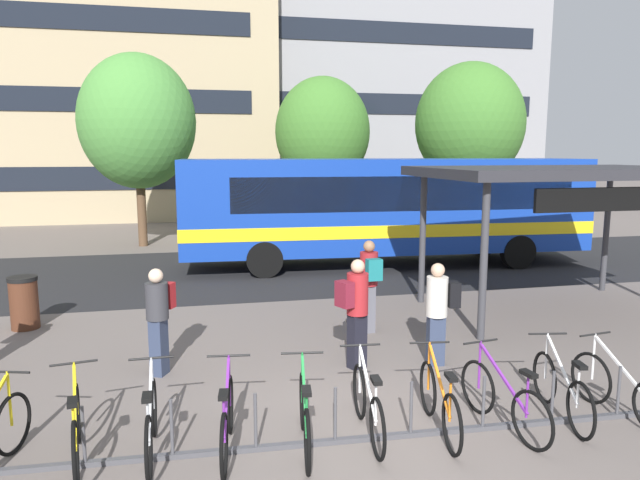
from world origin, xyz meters
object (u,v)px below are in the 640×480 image
(parked_bicycle_purple_3, at_px, (227,421))
(street_tree_2, at_px, (138,122))
(commuter_red_pack_2, at_px, (159,313))
(street_tree_0, at_px, (470,124))
(parked_bicycle_yellow_1, at_px, (76,430))
(street_tree_1, at_px, (323,132))
(parked_bicycle_white_5, at_px, (368,406))
(commuter_maroon_pack_4, at_px, (356,306))
(trash_bin, at_px, (24,302))
(parked_bicycle_white_9, at_px, (622,390))
(city_bus, at_px, (384,207))
(parked_bicycle_silver_2, at_px, (151,424))
(parked_bicycle_orange_6, at_px, (439,403))
(parked_bicycle_white_8, at_px, (562,390))
(commuter_teal_pack_1, at_px, (369,280))
(transit_shelter, at_px, (560,176))
(commuter_black_pack_0, at_px, (439,307))
(parked_bicycle_green_4, at_px, (305,417))
(parked_bicycle_purple_7, at_px, (503,400))

(parked_bicycle_purple_3, height_order, street_tree_2, street_tree_2)
(commuter_red_pack_2, relative_size, street_tree_0, 0.24)
(parked_bicycle_yellow_1, height_order, street_tree_1, street_tree_1)
(parked_bicycle_white_5, bearing_deg, commuter_maroon_pack_4, -7.21)
(street_tree_0, bearing_deg, trash_bin, -144.55)
(parked_bicycle_white_9, relative_size, commuter_red_pack_2, 1.02)
(city_bus, relative_size, parked_bicycle_silver_2, 7.03)
(city_bus, bearing_deg, parked_bicycle_orange_6, 78.25)
(parked_bicycle_white_8, distance_m, commuter_teal_pack_1, 4.26)
(street_tree_1, bearing_deg, parked_bicycle_silver_2, -108.05)
(parked_bicycle_white_5, height_order, commuter_maroon_pack_4, commuter_maroon_pack_4)
(parked_bicycle_white_9, bearing_deg, parked_bicycle_yellow_1, 78.89)
(parked_bicycle_white_5, bearing_deg, parked_bicycle_yellow_1, 92.73)
(trash_bin, height_order, street_tree_2, street_tree_2)
(transit_shelter, relative_size, commuter_teal_pack_1, 3.24)
(parked_bicycle_yellow_1, relative_size, street_tree_0, 0.24)
(street_tree_0, bearing_deg, commuter_black_pack_0, -117.82)
(parked_bicycle_yellow_1, relative_size, parked_bicycle_white_5, 0.99)
(parked_bicycle_green_4, bearing_deg, parked_bicycle_silver_2, 90.87)
(city_bus, xyz_separation_m, commuter_black_pack_0, (-1.74, -8.06, -0.82))
(transit_shelter, relative_size, commuter_black_pack_0, 3.42)
(parked_bicycle_green_4, distance_m, street_tree_2, 16.33)
(commuter_red_pack_2, bearing_deg, parked_bicycle_green_4, 58.31)
(parked_bicycle_yellow_1, height_order, transit_shelter, transit_shelter)
(transit_shelter, height_order, street_tree_1, street_tree_1)
(commuter_red_pack_2, height_order, street_tree_2, street_tree_2)
(trash_bin, relative_size, street_tree_1, 0.16)
(street_tree_0, bearing_deg, parked_bicycle_green_4, -121.76)
(city_bus, distance_m, street_tree_2, 9.50)
(transit_shelter, bearing_deg, parked_bicycle_white_9, -115.96)
(parked_bicycle_purple_3, bearing_deg, commuter_teal_pack_1, -29.37)
(parked_bicycle_yellow_1, height_order, parked_bicycle_orange_6, same)
(parked_bicycle_orange_6, bearing_deg, parked_bicycle_white_8, -82.48)
(street_tree_0, bearing_deg, transit_shelter, -107.37)
(parked_bicycle_orange_6, xyz_separation_m, commuter_maroon_pack_4, (-0.43, 2.26, 0.63))
(commuter_teal_pack_1, relative_size, street_tree_1, 0.27)
(parked_bicycle_purple_7, height_order, commuter_black_pack_0, commuter_black_pack_0)
(parked_bicycle_silver_2, height_order, parked_bicycle_white_9, same)
(parked_bicycle_yellow_1, height_order, street_tree_0, street_tree_0)
(parked_bicycle_white_5, bearing_deg, commuter_teal_pack_1, -12.62)
(parked_bicycle_green_4, xyz_separation_m, commuter_maroon_pack_4, (1.25, 2.30, 0.63))
(city_bus, bearing_deg, commuter_red_pack_2, 53.80)
(parked_bicycle_white_5, distance_m, parked_bicycle_white_9, 3.34)
(parked_bicycle_purple_3, bearing_deg, transit_shelter, -51.16)
(parked_bicycle_white_5, xyz_separation_m, commuter_red_pack_2, (-2.56, 2.58, 0.58))
(parked_bicycle_orange_6, xyz_separation_m, commuter_black_pack_0, (0.91, 2.14, 0.58))
(parked_bicycle_silver_2, distance_m, trash_bin, 6.12)
(parked_bicycle_yellow_1, height_order, commuter_teal_pack_1, commuter_teal_pack_1)
(parked_bicycle_orange_6, height_order, transit_shelter, transit_shelter)
(parked_bicycle_purple_7, bearing_deg, street_tree_0, -33.89)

